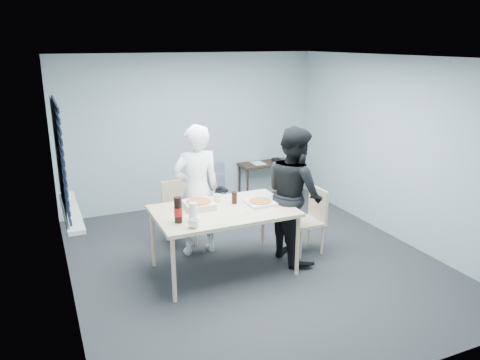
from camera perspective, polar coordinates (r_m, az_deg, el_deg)
name	(u,v)px	position (r m, az deg, el deg)	size (l,w,h in m)	color
room	(62,165)	(5.63, -20.83, 1.68)	(5.00, 5.00, 5.00)	#29282D
dining_table	(223,214)	(5.72, -2.03, -4.14)	(1.68, 1.06, 0.82)	beige
chair_far	(179,207)	(6.71, -7.50, -3.33)	(0.42, 0.42, 0.89)	beige
chair_right	(311,215)	(6.43, 8.66, -4.29)	(0.42, 0.42, 0.89)	beige
person_white	(197,190)	(6.22, -5.32, -1.25)	(0.65, 0.42, 1.77)	white
person_black	(294,194)	(6.07, 6.62, -1.73)	(0.86, 0.47, 1.77)	black
side_table	(266,167)	(8.54, 3.18, 1.61)	(0.98, 0.44, 0.65)	#321F18
stool	(215,194)	(7.67, -3.11, -1.75)	(0.35, 0.35, 0.48)	black
backpack	(215,176)	(7.56, -3.11, 0.51)	(0.31, 0.22, 0.43)	slate
pizza_box_a	(199,204)	(5.76, -5.05, -2.98)	(0.36, 0.36, 0.09)	silver
pizza_box_b	(260,202)	(5.88, 2.47, -2.74)	(0.34, 0.34, 0.05)	silver
mug_a	(194,223)	(5.17, -5.68, -5.28)	(0.12, 0.12, 0.10)	white
mug_b	(217,198)	(5.97, -2.80, -2.18)	(0.10, 0.10, 0.09)	white
cola_glass	(234,198)	(5.87, -0.69, -2.18)	(0.07, 0.07, 0.15)	black
soda_bottle	(178,210)	(5.29, -7.55, -3.70)	(0.09, 0.09, 0.30)	black
plastic_cups	(193,212)	(5.33, -5.75, -3.89)	(0.09, 0.09, 0.22)	silver
rubber_band	(249,213)	(5.58, 1.12, -4.03)	(0.06, 0.06, 0.00)	red
papers	(258,163)	(8.47, 2.22, 2.07)	(0.21, 0.29, 0.00)	white
black_box	(276,160)	(8.63, 4.42, 2.49)	(0.14, 0.10, 0.06)	black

